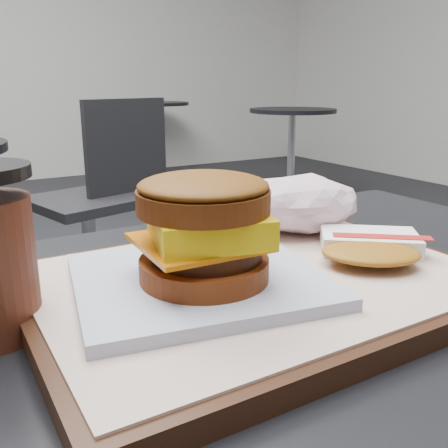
% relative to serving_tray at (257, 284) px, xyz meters
% --- Properties ---
extents(serving_tray, '(0.38, 0.28, 0.02)m').
position_rel_serving_tray_xyz_m(serving_tray, '(0.00, 0.00, 0.00)').
color(serving_tray, black).
rests_on(serving_tray, customer_table).
extents(breakfast_sandwich, '(0.22, 0.20, 0.09)m').
position_rel_serving_tray_xyz_m(breakfast_sandwich, '(-0.06, -0.01, 0.05)').
color(breakfast_sandwich, silver).
rests_on(breakfast_sandwich, serving_tray).
extents(hash_brown, '(0.14, 0.13, 0.02)m').
position_rel_serving_tray_xyz_m(hash_brown, '(0.11, -0.02, 0.02)').
color(hash_brown, white).
rests_on(hash_brown, serving_tray).
extents(crumpled_wrapper, '(0.13, 0.11, 0.06)m').
position_rel_serving_tray_xyz_m(crumpled_wrapper, '(0.11, 0.08, 0.04)').
color(crumpled_wrapper, white).
rests_on(crumpled_wrapper, serving_tray).
extents(neighbor_chair, '(0.64, 0.51, 0.88)m').
position_rel_serving_tray_xyz_m(neighbor_chair, '(0.39, 1.74, -0.27)').
color(neighbor_chair, '#A7A7AC').
rests_on(neighbor_chair, ground).
extents(bg_table_near, '(0.66, 0.66, 0.75)m').
position_rel_serving_tray_xyz_m(bg_table_near, '(2.22, 2.76, -0.22)').
color(bg_table_near, black).
rests_on(bg_table_near, ground).
extents(bg_table_far, '(0.66, 0.66, 0.75)m').
position_rel_serving_tray_xyz_m(bg_table_far, '(1.82, 4.46, -0.22)').
color(bg_table_far, black).
rests_on(bg_table_far, ground).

